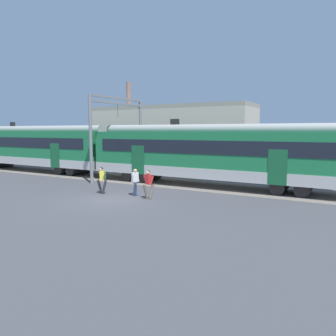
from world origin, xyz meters
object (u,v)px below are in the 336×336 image
at_px(pedestrian_yellow, 102,178).
at_px(pedestrian_red, 148,182).
at_px(pedestrian_white, 135,179).
at_px(commuter_train, 113,150).

xyz_separation_m(pedestrian_yellow, pedestrian_red, (3.36, 0.07, -0.03)).
height_order(pedestrian_yellow, pedestrian_white, same).
bearing_deg(pedestrian_yellow, commuter_train, 123.63).
bearing_deg(pedestrian_white, commuter_train, 138.29).
bearing_deg(pedestrian_red, commuter_train, 141.47).
height_order(commuter_train, pedestrian_white, commuter_train).
distance_m(commuter_train, pedestrian_red, 9.35).
relative_size(commuter_train, pedestrian_red, 22.83).
height_order(commuter_train, pedestrian_red, commuter_train).
relative_size(pedestrian_yellow, pedestrian_white, 1.00).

